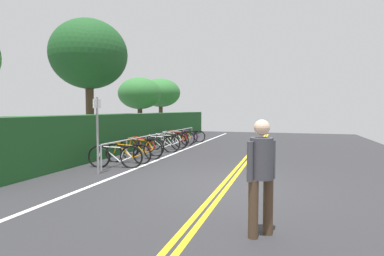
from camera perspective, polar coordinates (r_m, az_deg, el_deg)
name	(u,v)px	position (r m, az deg, el deg)	size (l,w,h in m)	color
ground_plane	(225,186)	(7.47, 6.15, -10.56)	(34.85, 12.13, 0.05)	#2B2B2D
centre_line_yellow_inner	(229,185)	(7.45, 6.77, -10.39)	(31.36, 0.10, 0.00)	gold
centre_line_yellow_outer	(222,185)	(7.48, 5.54, -10.33)	(31.36, 0.10, 0.00)	gold
bike_lane_stripe_white	(114,177)	(8.52, -14.14, -8.71)	(31.36, 0.12, 0.00)	white
bike_rack	(161,137)	(13.38, -5.69, -1.69)	(9.04, 0.05, 0.77)	#9EA0A5
bicycle_0	(115,156)	(9.81, -13.91, -5.08)	(0.51, 1.71, 0.74)	black
bicycle_1	(128,153)	(10.58, -11.68, -4.54)	(0.46, 1.73, 0.70)	black
bicycle_2	(141,148)	(11.40, -9.37, -3.72)	(0.46, 1.75, 0.79)	black
bicycle_3	(144,146)	(12.19, -8.76, -3.36)	(0.46, 1.75, 0.74)	black
bicycle_4	(159,144)	(12.96, -6.03, -2.90)	(0.64, 1.70, 0.76)	black
bicycle_5	(166,142)	(13.78, -4.72, -2.53)	(0.62, 1.78, 0.75)	black
bicycle_6	(172,139)	(14.71, -3.66, -2.12)	(0.46, 1.70, 0.77)	black
bicycle_7	(178,138)	(15.50, -2.57, -1.86)	(0.46, 1.73, 0.75)	black
bicycle_8	(181,137)	(16.29, -2.00, -1.66)	(0.68, 1.67, 0.72)	black
bicycle_9	(191,136)	(17.16, -0.22, -1.46)	(0.46, 1.68, 0.68)	black
pedestrian	(261,170)	(4.45, 12.59, -7.50)	(0.38, 0.37, 1.64)	#4C3826
sign_post_near	(97,128)	(8.90, -16.97, 0.07)	(0.36, 0.06, 2.11)	gray
hedge_backdrop	(142,130)	(15.41, -9.24, -0.29)	(17.99, 1.15, 1.59)	#1C4C21
tree_mid	(89,55)	(14.08, -18.40, 12.61)	(3.20, 3.20, 5.55)	#473323
tree_far_right	(140,94)	(18.45, -9.57, 6.22)	(2.50, 2.50, 3.63)	#473323
tree_extra	(161,93)	(22.70, -5.78, 6.40)	(2.83, 2.83, 4.01)	#473323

